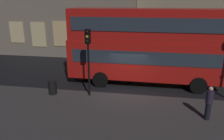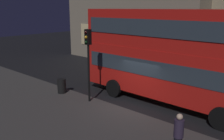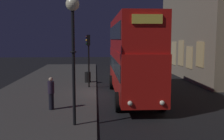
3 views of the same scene
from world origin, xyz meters
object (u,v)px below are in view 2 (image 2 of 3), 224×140
traffic_light_near_kerb (88,51)px  litter_bin (62,86)px  pedestrian (178,137)px  double_decker_bus (168,52)px

traffic_light_near_kerb → litter_bin: traffic_light_near_kerb is taller
pedestrian → litter_bin: 9.26m
traffic_light_near_kerb → pedestrian: (6.67, -1.88, -2.08)m
traffic_light_near_kerb → pedestrian: size_ratio=2.34×
traffic_light_near_kerb → litter_bin: bearing=-176.7°
double_decker_bus → pedestrian: double_decker_bus is taller
double_decker_bus → litter_bin: (-5.69, -3.18, -2.45)m
double_decker_bus → litter_bin: double_decker_bus is taller
double_decker_bus → pedestrian: (3.39, -4.90, -1.98)m
pedestrian → litter_bin: size_ratio=1.93×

